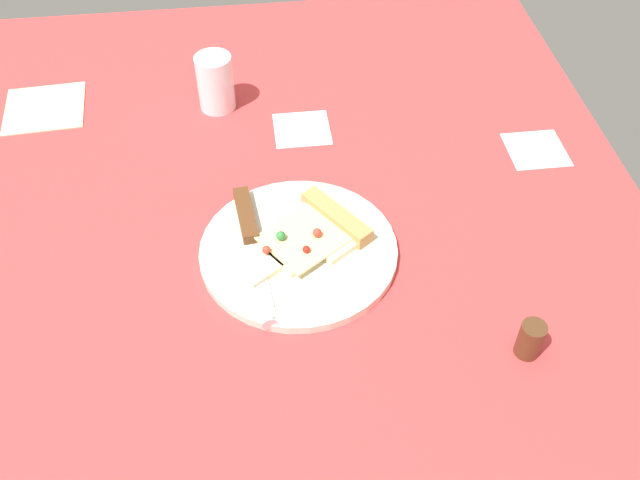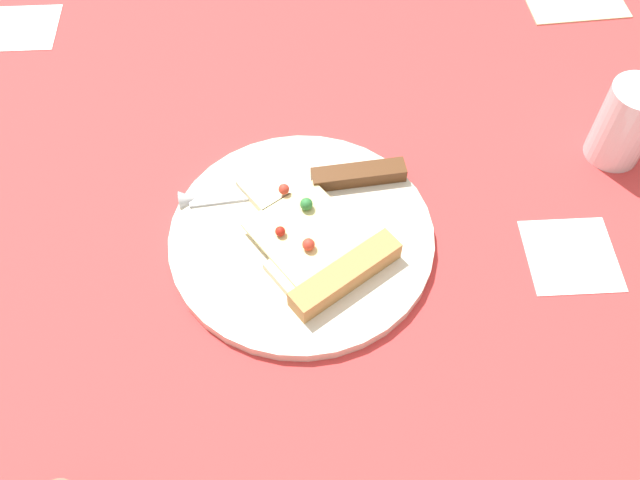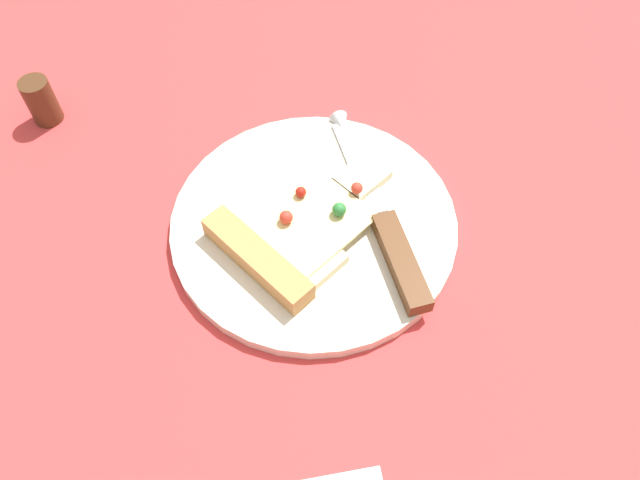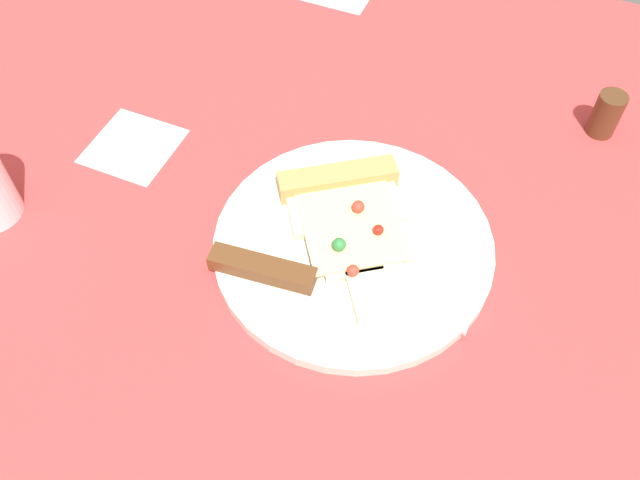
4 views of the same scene
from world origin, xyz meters
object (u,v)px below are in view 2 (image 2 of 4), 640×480
Objects in this scene: knife at (316,181)px; drinking_glass at (626,123)px; plate at (302,237)px; pizza_slice at (317,246)px.

knife is 2.55× the size of drinking_glass.
drinking_glass is at bearing -74.04° from plate.
plate is 2.84× the size of drinking_glass.
pizza_slice is (-2.10, -1.47, 1.43)cm from plate.
pizza_slice is at bearing -144.94° from plate.
pizza_slice is 1.98× the size of drinking_glass.
drinking_glass reaches higher than knife.
drinking_glass is (3.78, -33.33, 2.86)cm from knife.
plate is at bearing 90.14° from pizza_slice.
pizza_slice is at bearing 171.91° from knife.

